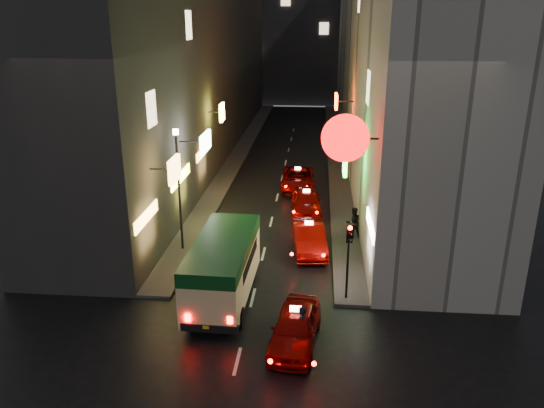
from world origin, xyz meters
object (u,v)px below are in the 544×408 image
(minibus, at_px, (223,262))
(taxi_near, at_px, (295,325))
(traffic_light, at_px, (349,244))
(lamp_post, at_px, (179,182))
(pedestrian_crossing, at_px, (303,324))

(minibus, distance_m, taxi_near, 4.48)
(traffic_light, bearing_deg, minibus, -177.90)
(taxi_near, xyz_separation_m, lamp_post, (-6.18, 7.74, 2.92))
(taxi_near, distance_m, lamp_post, 10.32)
(pedestrian_crossing, distance_m, traffic_light, 4.15)
(traffic_light, distance_m, lamp_post, 9.42)
(lamp_post, bearing_deg, traffic_light, -28.91)
(taxi_near, height_order, traffic_light, traffic_light)
(lamp_post, bearing_deg, minibus, -57.55)
(minibus, xyz_separation_m, taxi_near, (3.18, -3.02, -0.93))
(taxi_near, relative_size, lamp_post, 0.84)
(minibus, bearing_deg, taxi_near, -43.52)
(traffic_light, xyz_separation_m, lamp_post, (-8.20, 4.53, 1.04))
(pedestrian_crossing, bearing_deg, minibus, 31.39)
(minibus, xyz_separation_m, lamp_post, (-3.00, 4.72, 1.99))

